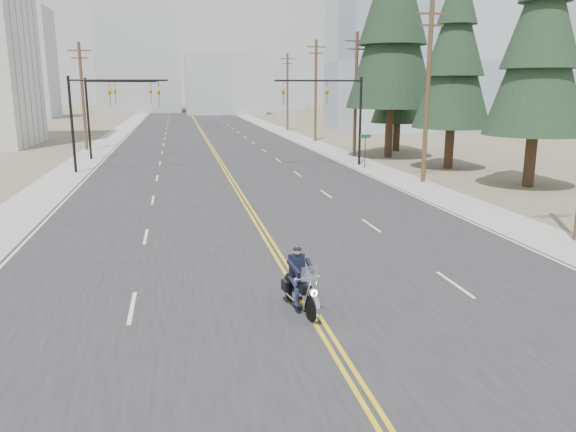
# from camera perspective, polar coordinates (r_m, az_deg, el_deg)

# --- Properties ---
(ground_plane) EXTENTS (400.00, 400.00, 0.00)m
(ground_plane) POSITION_cam_1_polar(r_m,az_deg,el_deg) (13.63, 5.26, -14.06)
(ground_plane) COLOR #776D56
(ground_plane) RESTS_ON ground
(road) EXTENTS (20.00, 200.00, 0.01)m
(road) POSITION_cam_1_polar(r_m,az_deg,el_deg) (81.94, -8.76, 8.45)
(road) COLOR #303033
(road) RESTS_ON ground
(sidewalk_left) EXTENTS (3.00, 200.00, 0.01)m
(sidewalk_left) POSITION_cam_1_polar(r_m,az_deg,el_deg) (82.25, -16.86, 8.07)
(sidewalk_left) COLOR #A5A5A0
(sidewalk_left) RESTS_ON ground
(sidewalk_right) EXTENTS (3.00, 200.00, 0.01)m
(sidewalk_right) POSITION_cam_1_polar(r_m,az_deg,el_deg) (83.23, -0.74, 8.66)
(sidewalk_right) COLOR #A5A5A0
(sidewalk_right) RESTS_ON ground
(traffic_mast_left) EXTENTS (7.10, 0.26, 7.00)m
(traffic_mast_left) POSITION_cam_1_polar(r_m,az_deg,el_deg) (43.99, -18.60, 10.65)
(traffic_mast_left) COLOR black
(traffic_mast_left) RESTS_ON ground
(traffic_mast_right) EXTENTS (7.10, 0.26, 7.00)m
(traffic_mast_right) POSITION_cam_1_polar(r_m,az_deg,el_deg) (45.40, 4.93, 11.31)
(traffic_mast_right) COLOR black
(traffic_mast_right) RESTS_ON ground
(traffic_mast_far) EXTENTS (6.10, 0.26, 7.00)m
(traffic_mast_far) POSITION_cam_1_polar(r_m,az_deg,el_deg) (51.97, -17.88, 10.88)
(traffic_mast_far) COLOR black
(traffic_mast_far) RESTS_ON ground
(street_sign) EXTENTS (0.90, 0.06, 2.62)m
(street_sign) POSITION_cam_1_polar(r_m,az_deg,el_deg) (44.24, 7.85, 7.13)
(street_sign) COLOR black
(street_sign) RESTS_ON ground
(utility_pole_b) EXTENTS (2.20, 0.30, 11.50)m
(utility_pole_b) POSITION_cam_1_polar(r_m,az_deg,el_deg) (38.16, 14.00, 12.26)
(utility_pole_b) COLOR brown
(utility_pole_b) RESTS_ON ground
(utility_pole_c) EXTENTS (2.20, 0.30, 11.00)m
(utility_pole_c) POSITION_cam_1_polar(r_m,az_deg,el_deg) (52.16, 6.90, 12.34)
(utility_pole_c) COLOR brown
(utility_pole_c) RESTS_ON ground
(utility_pole_d) EXTENTS (2.20, 0.30, 11.50)m
(utility_pole_d) POSITION_cam_1_polar(r_m,az_deg,el_deg) (66.59, 2.84, 12.74)
(utility_pole_d) COLOR brown
(utility_pole_d) RESTS_ON ground
(utility_pole_e) EXTENTS (2.20, 0.30, 11.00)m
(utility_pole_e) POSITION_cam_1_polar(r_m,az_deg,el_deg) (83.19, -0.05, 12.61)
(utility_pole_e) COLOR brown
(utility_pole_e) RESTS_ON ground
(utility_pole_left) EXTENTS (2.20, 0.30, 10.50)m
(utility_pole_left) POSITION_cam_1_polar(r_m,az_deg,el_deg) (60.30, -20.14, 11.49)
(utility_pole_left) COLOR brown
(utility_pole_left) RESTS_ON ground
(glass_building) EXTENTS (24.00, 16.00, 20.00)m
(glass_building) POSITION_cam_1_polar(r_m,az_deg,el_deg) (89.11, 12.79, 15.07)
(glass_building) COLOR #9EB5CC
(glass_building) RESTS_ON ground
(haze_bldg_a) EXTENTS (14.00, 12.00, 22.00)m
(haze_bldg_a) POSITION_cam_1_polar(r_m,az_deg,el_deg) (130.57, -25.90, 13.78)
(haze_bldg_a) COLOR #B7BCC6
(haze_bldg_a) RESTS_ON ground
(haze_bldg_b) EXTENTS (18.00, 14.00, 14.00)m
(haze_bldg_b) POSITION_cam_1_polar(r_m,az_deg,el_deg) (137.12, -6.51, 13.18)
(haze_bldg_b) COLOR #ADB2B7
(haze_bldg_b) RESTS_ON ground
(haze_bldg_c) EXTENTS (16.00, 12.00, 18.00)m
(haze_bldg_c) POSITION_cam_1_polar(r_m,az_deg,el_deg) (129.21, 8.79, 14.02)
(haze_bldg_c) COLOR #B7BCC6
(haze_bldg_c) RESTS_ON ground
(haze_bldg_d) EXTENTS (20.00, 15.00, 26.00)m
(haze_bldg_d) POSITION_cam_1_polar(r_m,az_deg,el_deg) (152.02, -14.87, 15.07)
(haze_bldg_d) COLOR #ADB2B7
(haze_bldg_d) RESTS_ON ground
(haze_bldg_e) EXTENTS (14.00, 14.00, 12.00)m
(haze_bldg_e) POSITION_cam_1_polar(r_m,az_deg,el_deg) (164.13, -1.18, 12.85)
(haze_bldg_e) COLOR #B7BCC6
(haze_bldg_e) RESTS_ON ground
(motorcyclist) EXTENTS (1.34, 2.43, 1.80)m
(motorcyclist) POSITION_cam_1_polar(r_m,az_deg,el_deg) (15.81, 1.33, -6.56)
(motorcyclist) COLOR black
(motorcyclist) RESTS_ON ground
(conifer_near) EXTENTS (6.19, 6.19, 16.39)m
(conifer_near) POSITION_cam_1_polar(r_m,az_deg,el_deg) (38.63, 24.43, 16.62)
(conifer_near) COLOR #382619
(conifer_near) RESTS_ON ground
(conifer_mid) EXTENTS (5.92, 5.92, 15.78)m
(conifer_mid) POSITION_cam_1_polar(r_m,az_deg,el_deg) (45.46, 16.65, 16.04)
(conifer_mid) COLOR #382619
(conifer_mid) RESTS_ON ground
(conifer_tall) EXTENTS (7.91, 7.91, 21.98)m
(conifer_tall) POSITION_cam_1_polar(r_m,az_deg,el_deg) (52.07, 10.69, 19.83)
(conifer_tall) COLOR #382619
(conifer_tall) RESTS_ON ground
(conifer_far) EXTENTS (5.20, 5.20, 13.93)m
(conifer_far) POSITION_cam_1_polar(r_m,az_deg,el_deg) (57.20, 11.24, 14.50)
(conifer_far) COLOR #382619
(conifer_far) RESTS_ON ground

